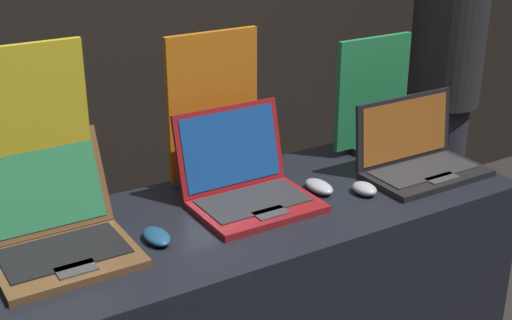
{
  "coord_description": "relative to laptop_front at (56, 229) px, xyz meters",
  "views": [
    {
      "loc": [
        -0.99,
        -1.31,
        1.83
      ],
      "look_at": [
        -0.0,
        0.31,
        1.05
      ],
      "focal_mm": 50.0,
      "sensor_mm": 36.0,
      "label": 1
    }
  ],
  "objects": [
    {
      "name": "mouse_front",
      "position": [
        0.24,
        -0.09,
        -0.05
      ],
      "size": [
        0.06,
        0.11,
        0.03
      ],
      "color": "navy",
      "rests_on": "display_counter"
    },
    {
      "name": "laptop_back",
      "position": [
        1.16,
        -0.1,
        -0.01
      ],
      "size": [
        0.4,
        0.25,
        0.24
      ],
      "color": "black",
      "rests_on": "display_counter"
    },
    {
      "name": "promo_stand_front",
      "position": [
        0.0,
        0.15,
        0.19
      ],
      "size": [
        0.32,
        0.07,
        0.52
      ],
      "color": "black",
      "rests_on": "display_counter"
    },
    {
      "name": "person_bystander",
      "position": [
        1.97,
        0.57,
        -0.07
      ],
      "size": [
        0.33,
        0.33,
        1.72
      ],
      "color": "#282833",
      "rests_on": "ground_plane"
    },
    {
      "name": "laptop_front",
      "position": [
        0.0,
        0.0,
        0.0
      ],
      "size": [
        0.35,
        0.37,
        0.27
      ],
      "color": "brown",
      "rests_on": "display_counter"
    },
    {
      "name": "laptop_middle",
      "position": [
        0.57,
        -0.0,
        -0.0
      ],
      "size": [
        0.35,
        0.32,
        0.27
      ],
      "color": "maroon",
      "rests_on": "display_counter"
    },
    {
      "name": "mouse_middle",
      "position": [
        0.8,
        -0.06,
        -0.05
      ],
      "size": [
        0.06,
        0.12,
        0.03
      ],
      "color": "#B2B2B7",
      "rests_on": "display_counter"
    },
    {
      "name": "promo_stand_back",
      "position": [
        1.16,
        0.14,
        0.13
      ],
      "size": [
        0.3,
        0.07,
        0.41
      ],
      "color": "black",
      "rests_on": "display_counter"
    },
    {
      "name": "promo_stand_middle",
      "position": [
        0.57,
        0.19,
        0.17
      ],
      "size": [
        0.31,
        0.07,
        0.48
      ],
      "color": "black",
      "rests_on": "display_counter"
    },
    {
      "name": "mouse_back",
      "position": [
        0.91,
        -0.14,
        -0.05
      ],
      "size": [
        0.06,
        0.09,
        0.03
      ],
      "color": "#B2B2B7",
      "rests_on": "display_counter"
    }
  ]
}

